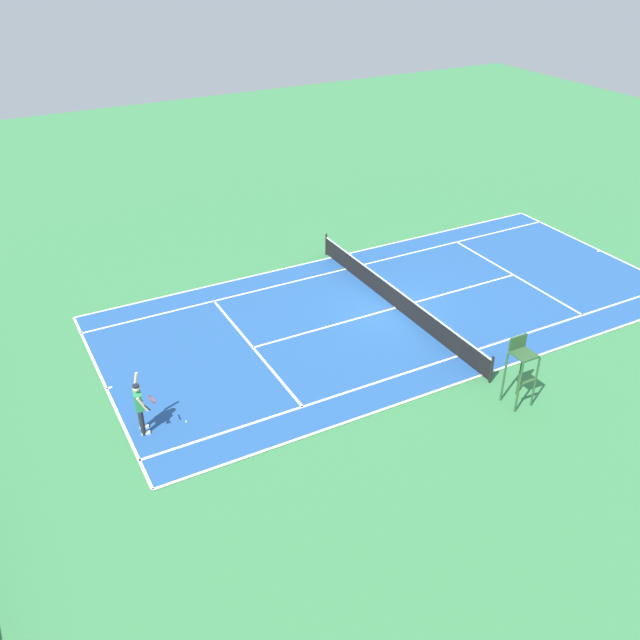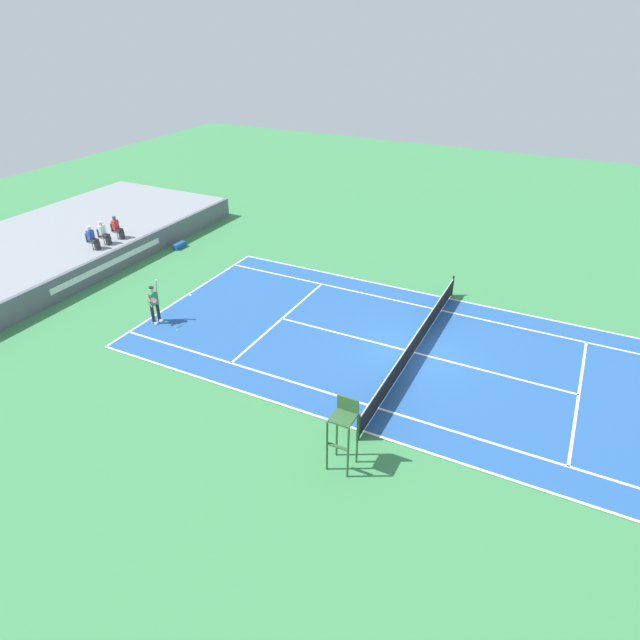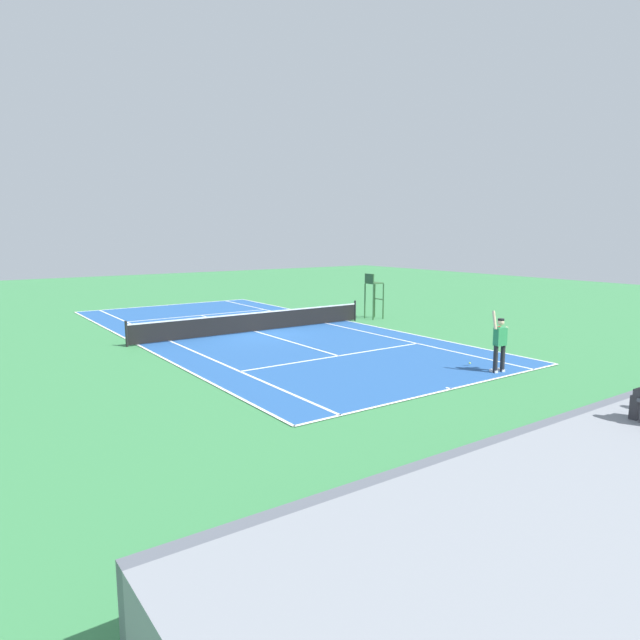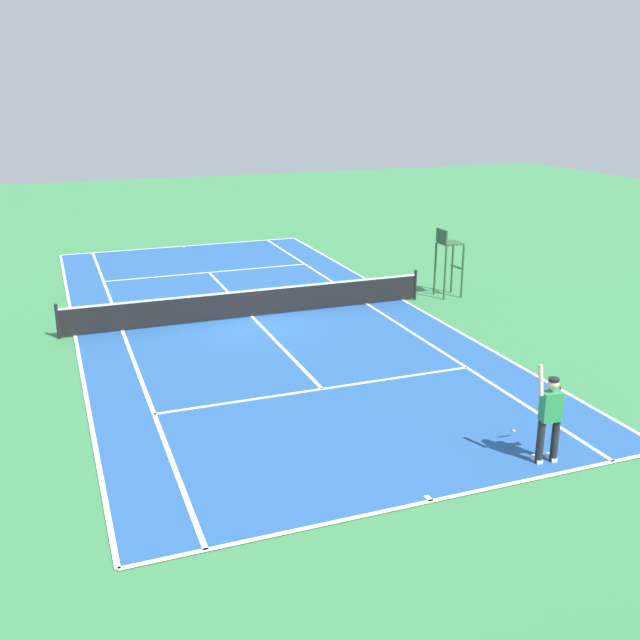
{
  "view_description": "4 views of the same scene",
  "coord_description": "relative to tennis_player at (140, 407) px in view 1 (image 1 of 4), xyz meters",
  "views": [
    {
      "loc": [
        -20.51,
        14.56,
        14.16
      ],
      "look_at": [
        -0.85,
        3.99,
        1.0
      ],
      "focal_mm": 38.93,
      "sensor_mm": 36.0,
      "label": 1
    },
    {
      "loc": [
        -18.83,
        -5.06,
        12.49
      ],
      "look_at": [
        -0.85,
        3.99,
        1.0
      ],
      "focal_mm": 30.52,
      "sensor_mm": 36.0,
      "label": 2
    },
    {
      "loc": [
        12.26,
        22.52,
        4.54
      ],
      "look_at": [
        -0.85,
        3.99,
        1.0
      ],
      "focal_mm": 31.06,
      "sensor_mm": 36.0,
      "label": 3
    },
    {
      "loc": [
        5.96,
        21.95,
        7.11
      ],
      "look_at": [
        -0.85,
        3.99,
        1.0
      ],
      "focal_mm": 40.97,
      "sensor_mm": 36.0,
      "label": 4
    }
  ],
  "objects": [
    {
      "name": "ground_plane",
      "position": [
        2.85,
        -11.39,
        -0.99
      ],
      "size": [
        80.0,
        80.0,
        0.0
      ],
      "primitive_type": "plane",
      "color": "#387F47"
    },
    {
      "name": "court",
      "position": [
        2.85,
        -11.39,
        -0.98
      ],
      "size": [
        11.08,
        23.88,
        0.03
      ],
      "color": "#235193",
      "rests_on": "ground"
    },
    {
      "name": "tennis_player",
      "position": [
        0.0,
        0.0,
        0.0
      ],
      "size": [
        0.8,
        0.62,
        2.08
      ],
      "color": "#232328",
      "rests_on": "ground"
    },
    {
      "name": "net",
      "position": [
        2.85,
        -11.39,
        -0.47
      ],
      "size": [
        11.98,
        0.1,
        1.07
      ],
      "color": "black",
      "rests_on": "ground"
    },
    {
      "name": "umpire_chair",
      "position": [
        -4.34,
        -11.39,
        0.56
      ],
      "size": [
        0.77,
        0.77,
        2.44
      ],
      "color": "#2D562D",
      "rests_on": "ground"
    },
    {
      "name": "tennis_ball",
      "position": [
        -0.19,
        -1.34,
        -0.96
      ],
      "size": [
        0.07,
        0.07,
        0.07
      ],
      "primitive_type": "sphere",
      "color": "#D1E533",
      "rests_on": "ground"
    }
  ]
}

